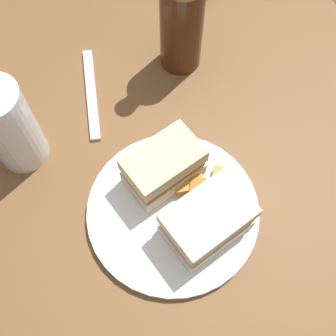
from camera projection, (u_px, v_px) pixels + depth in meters
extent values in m
plane|color=#4C4238|center=(166.00, 260.00, 1.35)|extent=(6.00, 6.00, 0.00)
cube|color=brown|center=(165.00, 222.00, 1.01)|extent=(1.20, 0.81, 0.77)
cylinder|color=white|center=(173.00, 211.00, 0.61)|extent=(0.25, 0.25, 0.01)
cube|color=beige|center=(206.00, 226.00, 0.58)|extent=(0.11, 0.13, 0.02)
cube|color=#8C5B3D|center=(208.00, 221.00, 0.56)|extent=(0.10, 0.12, 0.02)
cube|color=beige|center=(209.00, 216.00, 0.54)|extent=(0.11, 0.13, 0.02)
cube|color=beige|center=(163.00, 173.00, 0.61)|extent=(0.10, 0.12, 0.03)
cube|color=#8C5B3D|center=(163.00, 167.00, 0.59)|extent=(0.09, 0.12, 0.01)
cube|color=beige|center=(163.00, 160.00, 0.58)|extent=(0.10, 0.12, 0.03)
cube|color=#AD702D|center=(224.00, 208.00, 0.59)|extent=(0.05, 0.05, 0.02)
cube|color=#AD702D|center=(197.00, 192.00, 0.60)|extent=(0.04, 0.04, 0.02)
cube|color=gold|center=(190.00, 186.00, 0.61)|extent=(0.03, 0.04, 0.02)
cube|color=gold|center=(217.00, 184.00, 0.61)|extent=(0.05, 0.04, 0.01)
cylinder|color=white|center=(9.00, 127.00, 0.59)|extent=(0.08, 0.08, 0.15)
cylinder|color=#C67014|center=(20.00, 143.00, 0.63)|extent=(0.07, 0.07, 0.06)
cylinder|color=#47230F|center=(181.00, 26.00, 0.66)|extent=(0.07, 0.07, 0.16)
cube|color=silver|center=(91.00, 93.00, 0.70)|extent=(0.18, 0.05, 0.01)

